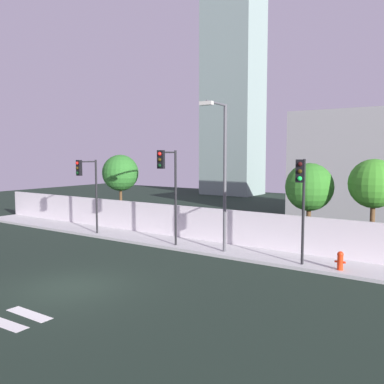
{
  "coord_description": "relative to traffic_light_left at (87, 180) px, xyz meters",
  "views": [
    {
      "loc": [
        12.33,
        -9.9,
        4.9
      ],
      "look_at": [
        0.98,
        6.5,
        3.11
      ],
      "focal_mm": 39.59,
      "sensor_mm": 36.0,
      "label": 1
    }
  ],
  "objects": [
    {
      "name": "traffic_light_center",
      "position": [
        6.09,
        -0.08,
        0.37
      ],
      "size": [
        0.37,
        1.62,
        4.94
      ],
      "color": "black",
      "rests_on": "sidewalk"
    },
    {
      "name": "ground_plane",
      "position": [
        6.8,
        -6.91,
        -3.38
      ],
      "size": [
        80.0,
        80.0,
        0.0
      ],
      "primitive_type": "plane",
      "color": "black"
    },
    {
      "name": "perimeter_wall",
      "position": [
        6.8,
        2.58,
        -2.33
      ],
      "size": [
        36.0,
        0.18,
        1.8
      ],
      "primitive_type": "cube",
      "color": "silver",
      "rests_on": "sidewalk"
    },
    {
      "name": "roadside_tree_midright",
      "position": [
        14.98,
        3.84,
        0.14
      ],
      "size": [
        2.27,
        2.27,
        4.68
      ],
      "color": "brown",
      "rests_on": "ground"
    },
    {
      "name": "traffic_light_left",
      "position": [
        0.0,
        0.0,
        0.0
      ],
      "size": [
        0.4,
        1.4,
        4.41
      ],
      "color": "black",
      "rests_on": "sidewalk"
    },
    {
      "name": "tower_on_skyline",
      "position": [
        -6.26,
        28.58,
        13.06
      ],
      "size": [
        6.52,
        5.0,
        32.88
      ],
      "primitive_type": "cube",
      "color": "gray",
      "rests_on": "ground"
    },
    {
      "name": "roadside_tree_leftmost",
      "position": [
        -1.03,
        3.84,
        0.24
      ],
      "size": [
        2.44,
        2.44,
        4.86
      ],
      "color": "brown",
      "rests_on": "ground"
    },
    {
      "name": "sidewalk",
      "position": [
        6.8,
        1.29,
        -3.31
      ],
      "size": [
        36.0,
        2.4,
        0.15
      ],
      "primitive_type": "cube",
      "color": "#B2B2B2",
      "rests_on": "ground"
    },
    {
      "name": "fire_hydrant",
      "position": [
        14.45,
        0.65,
        -2.81
      ],
      "size": [
        0.44,
        0.26,
        0.78
      ],
      "color": "red",
      "rests_on": "sidewalk"
    },
    {
      "name": "street_lamp_curbside",
      "position": [
        8.87,
        0.55,
        0.98
      ],
      "size": [
        0.62,
        2.19,
        7.11
      ],
      "color": "#4C4C51",
      "rests_on": "sidewalk"
    },
    {
      "name": "traffic_light_right",
      "position": [
        13.04,
        -0.16,
        0.11
      ],
      "size": [
        0.61,
        1.72,
        4.54
      ],
      "color": "black",
      "rests_on": "sidewalk"
    },
    {
      "name": "low_building_distant",
      "position": [
        12.44,
        16.58,
        0.66
      ],
      "size": [
        11.36,
        6.0,
        8.08
      ],
      "primitive_type": "cube",
      "color": "#9C9C9C",
      "rests_on": "ground"
    },
    {
      "name": "roadside_tree_midleft",
      "position": [
        11.97,
        3.84,
        -0.14
      ],
      "size": [
        2.4,
        2.4,
        4.46
      ],
      "color": "brown",
      "rests_on": "ground"
    }
  ]
}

